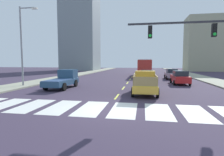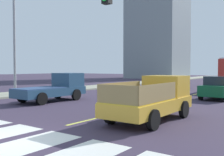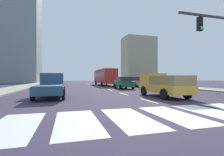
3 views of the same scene
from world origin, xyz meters
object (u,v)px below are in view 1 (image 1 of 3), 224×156
(pickup_stakebed, at_px, (145,83))
(sedan_near_left, at_px, (146,76))
(pickup_dark, at_px, (64,79))
(streetlight_left, at_px, (23,43))
(sedan_mid, at_px, (180,77))
(sedan_far, at_px, (172,74))
(city_bus, at_px, (144,66))

(pickup_stakebed, relative_size, sedan_near_left, 1.18)
(pickup_dark, bearing_deg, sedan_near_left, 40.39)
(pickup_stakebed, xyz_separation_m, sedan_near_left, (0.29, 9.98, -0.08))
(pickup_stakebed, relative_size, streetlight_left, 0.58)
(pickup_dark, distance_m, sedan_mid, 14.37)
(sedan_far, bearing_deg, sedan_near_left, -131.17)
(pickup_dark, height_order, sedan_near_left, pickup_dark)
(sedan_mid, height_order, streetlight_left, streetlight_left)
(sedan_mid, distance_m, streetlight_left, 19.38)
(pickup_stakebed, distance_m, streetlight_left, 14.41)
(pickup_dark, xyz_separation_m, city_bus, (8.87, 18.97, 1.03))
(pickup_stakebed, xyz_separation_m, sedan_mid, (4.47, 7.52, -0.08))
(pickup_dark, relative_size, sedan_far, 1.18)
(pickup_dark, distance_m, sedan_near_left, 12.09)
(pickup_stakebed, height_order, pickup_dark, same)
(city_bus, xyz_separation_m, sedan_mid, (4.41, -13.46, -1.09))
(city_bus, distance_m, sedan_far, 7.89)
(city_bus, distance_m, sedan_mid, 14.20)
(pickup_dark, xyz_separation_m, streetlight_left, (-4.87, 0.08, 4.05))
(city_bus, height_order, sedan_near_left, city_bus)
(pickup_dark, xyz_separation_m, sedan_near_left, (9.09, 7.97, -0.06))
(sedan_near_left, bearing_deg, pickup_dark, -139.93)
(sedan_mid, bearing_deg, city_bus, 105.29)
(sedan_near_left, bearing_deg, sedan_mid, -31.57)
(pickup_dark, height_order, sedan_far, pickup_dark)
(city_bus, height_order, streetlight_left, streetlight_left)
(city_bus, bearing_deg, pickup_dark, -112.84)
(streetlight_left, bearing_deg, sedan_near_left, 29.45)
(city_bus, relative_size, streetlight_left, 1.20)
(sedan_mid, relative_size, streetlight_left, 0.49)
(city_bus, distance_m, sedan_near_left, 11.06)
(sedan_far, height_order, sedan_mid, same)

